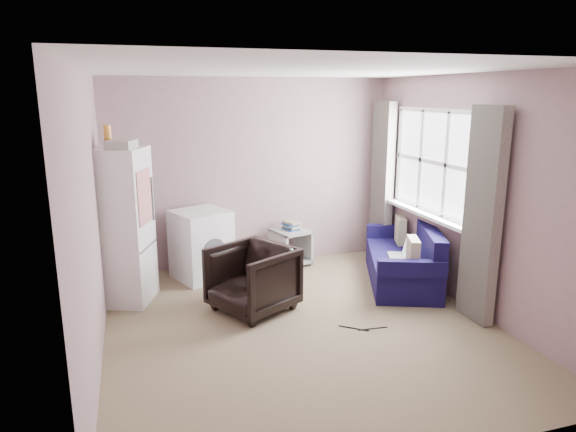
# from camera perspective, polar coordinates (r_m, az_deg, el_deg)

# --- Properties ---
(room) EXTENTS (3.84, 4.24, 2.54)m
(room) POSITION_cam_1_polar(r_m,az_deg,el_deg) (4.94, 1.69, 1.29)
(room) COLOR #806F53
(room) RESTS_ON ground
(armchair) EXTENTS (1.00, 1.02, 0.79)m
(armchair) POSITION_cam_1_polar(r_m,az_deg,el_deg) (5.53, -3.98, -6.64)
(armchair) COLOR black
(armchair) RESTS_ON ground
(fridge) EXTENTS (0.77, 0.76, 1.97)m
(fridge) POSITION_cam_1_polar(r_m,az_deg,el_deg) (5.94, -18.12, -1.00)
(fridge) COLOR silver
(fridge) RESTS_ON ground
(washing_machine) EXTENTS (0.81, 0.81, 0.87)m
(washing_machine) POSITION_cam_1_polar(r_m,az_deg,el_deg) (6.55, -9.62, -3.00)
(washing_machine) COLOR silver
(washing_machine) RESTS_ON ground
(side_table) EXTENTS (0.56, 0.56, 0.61)m
(side_table) POSITION_cam_1_polar(r_m,az_deg,el_deg) (7.00, 0.32, -3.15)
(side_table) COLOR gray
(side_table) RESTS_ON ground
(sofa) EXTENTS (1.31, 1.82, 0.74)m
(sofa) POSITION_cam_1_polar(r_m,az_deg,el_deg) (6.54, 12.95, -4.88)
(sofa) COLOR #140E43
(sofa) RESTS_ON ground
(window_dressing) EXTENTS (0.17, 2.62, 2.18)m
(window_dressing) POSITION_cam_1_polar(r_m,az_deg,el_deg) (6.33, 14.91, 2.22)
(window_dressing) COLOR white
(window_dressing) RESTS_ON ground
(floor_cables) EXTENTS (0.46, 0.21, 0.01)m
(floor_cables) POSITION_cam_1_polar(r_m,az_deg,el_deg) (5.30, 8.37, -12.25)
(floor_cables) COLOR black
(floor_cables) RESTS_ON ground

